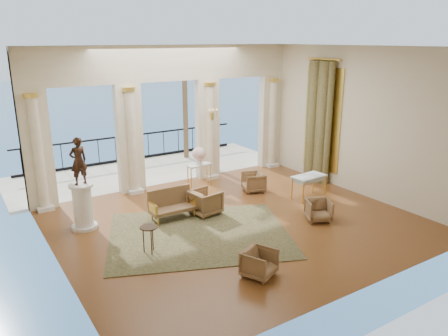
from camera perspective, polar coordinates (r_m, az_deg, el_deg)
floor at (r=11.69m, az=1.62°, el=-7.07°), size 9.00×9.00×0.00m
room_walls at (r=9.98m, az=5.39°, el=6.05°), size 9.00×9.00×9.00m
arcade at (r=14.19m, az=-7.08°, el=7.91°), size 9.00×0.56×4.50m
terrace at (r=16.53m, az=-9.75°, el=-0.33°), size 10.00×3.60×0.10m
balustrade at (r=17.85m, az=-11.85°, el=2.34°), size 9.00×0.06×1.03m
palm_tree at (r=17.42m, az=-5.27°, el=14.54°), size 2.00×2.00×4.50m
curtain at (r=14.86m, az=12.21°, el=5.85°), size 0.33×1.40×4.09m
window_frame at (r=14.98m, az=12.74°, el=6.21°), size 0.04×1.60×3.40m
wall_sconce at (r=14.63m, az=-1.52°, el=6.88°), size 0.30×0.11×0.33m
rug at (r=10.98m, az=-3.22°, el=-8.67°), size 5.33×4.80×0.02m
armchair_a at (r=9.12m, az=4.64°, el=-12.13°), size 0.80×0.78×0.63m
armchair_b at (r=11.94m, az=12.26°, el=-5.27°), size 0.82×0.81×0.64m
armchair_c at (r=13.89m, az=3.88°, el=-1.72°), size 0.79×0.82×0.67m
armchair_d at (r=12.09m, az=-2.46°, el=-4.32°), size 0.79×0.83×0.76m
settee at (r=11.90m, az=-6.86°, el=-4.64°), size 1.25×0.55×0.82m
game_table at (r=13.44m, az=11.05°, el=-1.29°), size 1.07×0.63×0.71m
pedestal at (r=11.69m, az=-17.95°, el=-4.89°), size 0.65×0.65×1.19m
statue at (r=11.32m, az=-18.50°, el=0.86°), size 0.48×0.36×1.20m
console_table at (r=14.21m, az=-3.27°, el=-0.02°), size 0.84×0.41×0.77m
urn at (r=14.09m, az=-3.30°, el=1.76°), size 0.43×0.43×0.57m
side_table at (r=10.01m, az=-9.80°, el=-8.04°), size 0.40×0.40×0.65m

